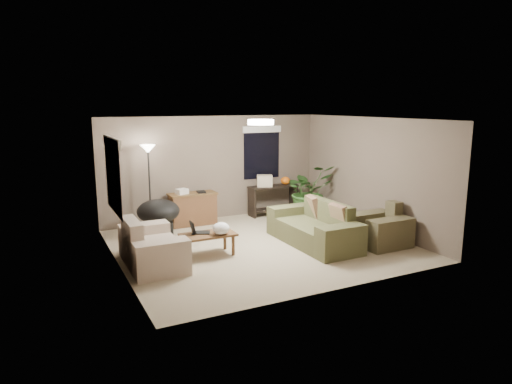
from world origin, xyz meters
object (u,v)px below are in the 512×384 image
armchair (380,230)px  houseplant (308,196)px  desk (193,209)px  floor_lamp (148,159)px  loveseat (151,249)px  papasan_chair (159,215)px  cat_scratching_post (328,212)px  console_table (273,198)px  main_sofa (315,229)px  coffee_table (208,237)px

armchair → houseplant: (-0.01, 2.60, 0.21)m
desk → floor_lamp: 1.57m
loveseat → papasan_chair: loveseat is taller
papasan_chair → cat_scratching_post: bearing=-7.5°
floor_lamp → houseplant: bearing=-7.4°
floor_lamp → houseplant: 4.02m
console_table → floor_lamp: (-3.14, -0.06, 1.16)m
main_sofa → desk: main_sofa is taller
armchair → desk: size_ratio=0.91×
loveseat → cat_scratching_post: (4.57, 1.16, -0.08)m
console_table → houseplant: houseplant is taller
loveseat → floor_lamp: (0.55, 2.25, 1.30)m
houseplant → cat_scratching_post: size_ratio=2.62×
main_sofa → cat_scratching_post: bearing=46.8°
papasan_chair → houseplant: (3.81, 0.06, 0.05)m
desk → floor_lamp: (-0.99, -0.04, 1.22)m
desk → console_table: bearing=0.5°
console_table → houseplant: bearing=-38.6°
main_sofa → console_table: (0.43, 2.53, 0.14)m
armchair → houseplant: 2.61m
cat_scratching_post → main_sofa: bearing=-133.2°
desk → houseplant: size_ratio=0.84×
loveseat → houseplant: bearing=21.7°
loveseat → cat_scratching_post: loveseat is taller
main_sofa → papasan_chair: bearing=144.5°
desk → papasan_chair: size_ratio=1.19×
console_table → houseplant: (0.70, -0.56, 0.07)m
coffee_table → desk: bearing=78.3°
floor_lamp → papasan_chair: bearing=-87.1°
main_sofa → desk: bearing=124.4°
floor_lamp → cat_scratching_post: floor_lamp is taller
armchair → console_table: size_ratio=0.77×
main_sofa → cat_scratching_post: (1.31, 1.39, -0.08)m
coffee_table → console_table: size_ratio=0.77×
papasan_chair → cat_scratching_post: papasan_chair is taller
desk → loveseat: bearing=-124.1°
console_table → cat_scratching_post: bearing=-52.5°
armchair → console_table: armchair is taller
houseplant → cat_scratching_post: 0.68m
loveseat → desk: size_ratio=1.45×
console_table → cat_scratching_post: 1.46m
console_table → loveseat: bearing=-148.0°
coffee_table → papasan_chair: (-0.50, 1.64, 0.11)m
loveseat → houseplant: size_ratio=1.22×
loveseat → coffee_table: size_ratio=1.60×
floor_lamp → houseplant: size_ratio=1.46×
console_table → armchair: bearing=-77.4°
cat_scratching_post → loveseat: bearing=-165.7°
loveseat → console_table: loveseat is taller
floor_lamp → houseplant: (3.84, -0.50, -1.09)m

